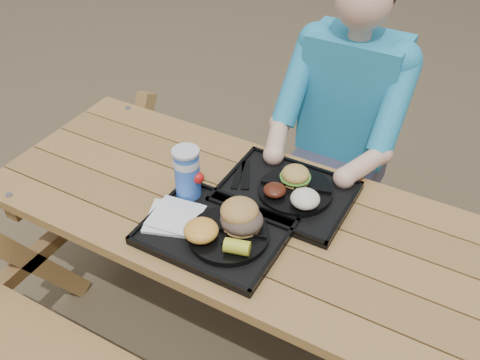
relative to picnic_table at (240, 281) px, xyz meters
The scene contains 18 objects.
ground 0.38m from the picnic_table, ahead, with size 60.00×60.00×0.00m, color #999999.
picnic_table is the anchor object (origin of this frame).
tray_near 0.41m from the picnic_table, 94.78° to the right, with size 0.45×0.35×0.02m, color black.
tray_far 0.42m from the picnic_table, 52.14° to the left, with size 0.45×0.35×0.02m, color black.
plate_near 0.43m from the picnic_table, 74.25° to the right, with size 0.26×0.26×0.02m, color black.
plate_far 0.45m from the picnic_table, 47.19° to the left, with size 0.26×0.26×0.02m, color black.
napkin_stack 0.47m from the picnic_table, 133.67° to the right, with size 0.16×0.16×0.02m, color silver.
soda_cup 0.52m from the picnic_table, 169.07° to the right, with size 0.09×0.09×0.18m, color blue.
condiment_bbq 0.41m from the picnic_table, 96.43° to the right, with size 0.05×0.05×0.03m, color black.
condiment_mustard 0.41m from the picnic_table, 15.82° to the right, with size 0.04×0.04×0.03m, color gold.
sandwich 0.50m from the picnic_table, 58.43° to the right, with size 0.13×0.13×0.13m, color #B88341, non-canonical shape.
mac_cheese 0.49m from the picnic_table, 96.02° to the right, with size 0.11×0.11×0.06m, color gold.
corn_cob 0.50m from the picnic_table, 63.06° to the right, with size 0.08×0.08×0.05m, color yellow, non-canonical shape.
cutlery_far 0.43m from the picnic_table, 112.21° to the left, with size 0.03×0.16×0.01m, color black.
burger 0.51m from the picnic_table, 57.01° to the left, with size 0.10×0.10×0.09m, color #BE9043, non-canonical shape.
baked_beans 0.45m from the picnic_table, 45.18° to the left, with size 0.08×0.08×0.04m, color #481A0E.
potato_salad 0.49m from the picnic_table, 23.28° to the left, with size 0.10×0.10×0.06m, color #ECE3C8.
diner 0.76m from the picnic_table, 79.76° to the left, with size 0.48×0.84×1.28m, color #1C91C7, non-canonical shape.
Camera 1 is at (0.66, -1.19, 1.99)m, focal length 40.00 mm.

